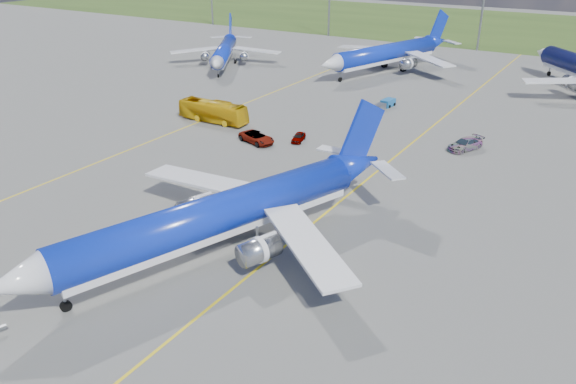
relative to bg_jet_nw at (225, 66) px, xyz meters
The scene contains 11 objects.
ground 82.28m from the bg_jet_nw, 52.01° to the right, with size 400.00×400.00×0.00m, color #575754.
grass_strip 99.08m from the bg_jet_nw, 59.26° to the left, with size 400.00×80.00×0.01m, color #2D4719.
taxiway_lines 62.94m from the bg_jet_nw, 36.17° to the right, with size 60.25×160.00×0.02m.
bg_jet_nw is the anchor object (origin of this frame).
bg_jet_nnw 33.41m from the bg_jet_nw, 22.24° to the left, with size 30.11×39.52×10.35m, color #0C24AA, non-canonical shape.
main_airliner 76.59m from the bg_jet_nw, 52.79° to the right, with size 30.24×39.68×10.39m, color #0C24AA, non-canonical shape.
apron_bus 38.88m from the bg_jet_nw, 54.84° to the right, with size 2.60×11.11×3.10m, color gold.
service_car_a 49.69m from the bg_jet_nw, 41.05° to the right, with size 1.35×3.36×1.15m, color #999999.
service_car_b 48.94m from the bg_jet_nw, 47.47° to the right, with size 2.47×5.37×1.49m, color #999999.
service_car_c 62.17m from the bg_jet_nw, 22.88° to the right, with size 2.12×5.21×1.51m, color #999999.
baggage_tug_c 42.60m from the bg_jet_nw, 15.74° to the right, with size 1.84×5.14×1.13m.
Camera 1 is at (22.92, -28.81, 25.19)m, focal length 35.00 mm.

